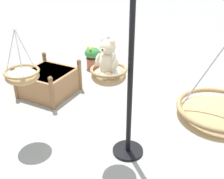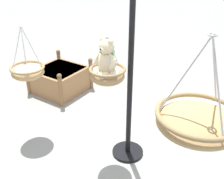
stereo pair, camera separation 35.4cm
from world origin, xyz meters
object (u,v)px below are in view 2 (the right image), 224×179
Objects in this scene: teddy_bear at (106,60)px; hanging_basket_right_low at (28,71)px; display_pole_central at (129,112)px; potted_plant_fern_front at (107,56)px; hanging_basket_with_teddy at (107,75)px; hanging_basket_left_high at (198,121)px; wooden_planter_box at (60,79)px.

hanging_basket_right_low is (1.19, 0.37, -0.40)m from teddy_bear.
display_pole_central is 3.16m from potted_plant_fern_front.
hanging_basket_with_teddy is 0.82× the size of hanging_basket_left_high.
hanging_basket_with_teddy is at bearing 159.75° from wooden_planter_box.
teddy_bear reaches higher than potted_plant_fern_front.
teddy_bear is 3.43m from potted_plant_fern_front.
potted_plant_fern_front is at bearing -84.49° from wooden_planter_box.
display_pole_central is at bearing -32.29° from hanging_basket_left_high.
hanging_basket_left_high is 4.00m from wooden_planter_box.
wooden_planter_box is at bearing -20.25° from hanging_basket_with_teddy.
hanging_basket_with_teddy is (0.15, 0.25, 0.59)m from display_pole_central.
hanging_basket_with_teddy reaches higher than teddy_bear.
teddy_bear is 0.64× the size of hanging_basket_left_high.
hanging_basket_right_low is (1.34, 0.64, 0.39)m from display_pole_central.
potted_plant_fern_front is (2.24, -2.28, -0.99)m from hanging_basket_with_teddy.
potted_plant_fern_front is at bearing -37.68° from hanging_basket_left_high.
hanging_basket_with_teddy reaches higher than hanging_basket_right_low.
potted_plant_fern_front is at bearing -68.48° from hanging_basket_right_low.
hanging_basket_left_high is 0.65× the size of wooden_planter_box.
wooden_planter_box is (0.91, -1.16, -0.82)m from hanging_basket_right_low.
potted_plant_fern_front is (0.15, -1.51, 0.03)m from wooden_planter_box.
teddy_bear is at bearing 159.21° from wooden_planter_box.
hanging_basket_right_low is 2.98m from potted_plant_fern_front.
teddy_bear is 0.61× the size of hanging_basket_right_low.
hanging_basket_with_teddy is at bearing -161.89° from hanging_basket_right_low.
display_pole_central is 3.83× the size of hanging_basket_with_teddy.
hanging_basket_left_high is at bearing 142.32° from potted_plant_fern_front.
display_pole_central reaches higher than teddy_bear.
hanging_basket_with_teddy is 1.29× the size of teddy_bear.
teddy_bear is at bearing 61.18° from display_pole_central.
hanging_basket_right_low reaches higher than potted_plant_fern_front.
display_pole_central is 1.54m from hanging_basket_right_low.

